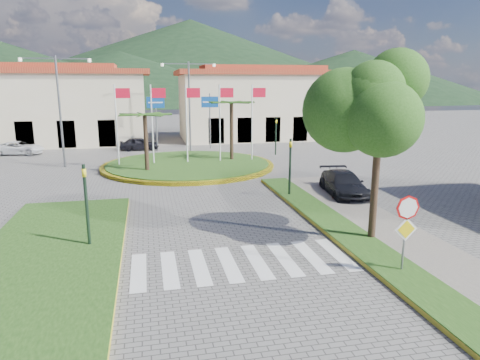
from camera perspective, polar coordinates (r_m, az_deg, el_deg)
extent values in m
plane|color=slate|center=(11.53, 4.48, -18.73)|extent=(160.00, 160.00, 0.00)
cube|color=gray|center=(15.65, 24.14, -10.77)|extent=(4.00, 28.00, 0.15)
cube|color=#1C4112|center=(14.99, 20.37, -11.41)|extent=(1.60, 28.00, 0.18)
cube|color=#1C4112|center=(16.88, -24.00, -9.00)|extent=(5.00, 14.00, 0.18)
cube|color=silver|center=(14.97, -0.01, -10.96)|extent=(8.00, 3.00, 0.01)
cylinder|color=yellow|center=(32.08, -6.90, 1.96)|extent=(12.70, 12.70, 0.24)
cylinder|color=#1C4112|center=(32.08, -6.91, 2.02)|extent=(12.00, 12.00, 0.30)
cylinder|color=black|center=(29.67, -12.41, 4.63)|extent=(0.28, 0.28, 4.05)
cylinder|color=black|center=(33.24, -1.13, 6.29)|extent=(0.28, 0.28, 4.68)
cylinder|color=silver|center=(32.11, -16.11, 6.77)|extent=(0.10, 0.10, 6.00)
cube|color=red|center=(31.95, -15.37, 11.10)|extent=(1.00, 0.03, 0.70)
cylinder|color=silver|center=(32.05, -11.61, 6.99)|extent=(0.10, 0.10, 6.00)
cube|color=red|center=(31.93, -10.80, 11.32)|extent=(1.00, 0.03, 0.70)
cylinder|color=silver|center=(32.18, -7.13, 7.17)|extent=(0.10, 0.10, 6.00)
cube|color=red|center=(32.10, -6.25, 11.47)|extent=(1.00, 0.03, 0.70)
cylinder|color=silver|center=(32.50, -2.70, 7.31)|extent=(0.10, 0.10, 6.00)
cube|color=red|center=(32.47, -1.77, 11.55)|extent=(1.00, 0.03, 0.70)
cylinder|color=silver|center=(33.01, 1.62, 7.40)|extent=(0.10, 0.10, 6.00)
cube|color=red|center=(33.02, 2.59, 11.56)|extent=(1.00, 0.03, 0.70)
cylinder|color=slate|center=(14.62, 21.05, -7.18)|extent=(0.07, 0.07, 2.50)
cylinder|color=red|center=(14.29, 21.47, -3.46)|extent=(0.80, 0.03, 0.80)
cube|color=yellow|center=(14.48, 21.27, -6.14)|extent=(0.78, 0.03, 0.78)
cylinder|color=black|center=(17.12, 17.53, -0.78)|extent=(0.28, 0.28, 4.40)
ellipsoid|color=#1F4B14|center=(16.71, 18.22, 9.28)|extent=(3.60, 3.60, 3.20)
cylinder|color=black|center=(16.65, -19.75, -3.44)|extent=(0.12, 0.12, 3.20)
imported|color=yellow|center=(16.42, -20.01, -0.08)|extent=(0.15, 0.18, 0.90)
cylinder|color=black|center=(23.08, 6.67, 1.55)|extent=(0.12, 0.12, 3.20)
imported|color=yellow|center=(22.91, 6.74, 4.01)|extent=(0.15, 0.18, 0.90)
cylinder|color=black|center=(37.31, 4.80, 5.80)|extent=(0.12, 0.12, 3.20)
imported|color=yellow|center=(37.21, 4.83, 7.33)|extent=(0.18, 0.15, 0.90)
cylinder|color=slate|center=(40.56, -11.09, 7.57)|extent=(0.12, 0.12, 5.20)
cube|color=#0D4294|center=(40.39, -11.20, 10.11)|extent=(1.60, 0.05, 1.00)
cylinder|color=slate|center=(40.98, -4.03, 7.82)|extent=(0.12, 0.12, 5.20)
cube|color=#0D4294|center=(40.81, -4.05, 10.33)|extent=(1.60, 0.05, 1.00)
cylinder|color=slate|center=(39.65, -6.74, 9.63)|extent=(0.16, 0.16, 8.00)
cube|color=slate|center=(39.54, -8.68, 15.08)|extent=(2.40, 0.08, 0.08)
cube|color=slate|center=(39.78, -5.11, 15.16)|extent=(2.40, 0.08, 0.08)
cylinder|color=slate|center=(34.01, -22.86, 8.27)|extent=(0.16, 0.16, 8.00)
cube|color=slate|center=(34.23, -25.45, 14.45)|extent=(2.40, 0.08, 0.08)
cube|color=slate|center=(33.81, -21.36, 14.84)|extent=(2.40, 0.08, 0.08)
cube|color=beige|center=(48.74, -25.76, 8.44)|extent=(22.00, 9.00, 7.00)
cube|color=maroon|center=(48.70, -26.19, 12.83)|extent=(23.32, 9.54, 0.50)
cube|color=maroon|center=(48.71, -26.25, 13.41)|extent=(16.50, 4.95, 0.60)
cube|color=beige|center=(49.20, 2.94, 9.68)|extent=(18.00, 9.00, 7.00)
cube|color=maroon|center=(49.15, 2.99, 14.05)|extent=(19.08, 9.54, 0.50)
cube|color=maroon|center=(49.17, 3.00, 14.63)|extent=(13.50, 4.95, 0.60)
cone|color=black|center=(170.59, -6.54, 15.54)|extent=(180.00, 180.00, 30.00)
cone|color=black|center=(161.81, 14.84, 13.25)|extent=(120.00, 120.00, 18.00)
cone|color=black|center=(139.60, -15.66, 12.97)|extent=(110.00, 110.00, 16.00)
imported|color=silver|center=(42.19, -27.42, 3.81)|extent=(4.35, 2.41, 1.15)
imported|color=black|center=(41.11, -13.28, 4.74)|extent=(3.57, 1.46, 1.21)
imported|color=black|center=(47.28, 3.65, 6.00)|extent=(3.75, 2.42, 1.17)
imported|color=black|center=(24.09, 13.65, -0.52)|extent=(2.51, 4.82, 1.34)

